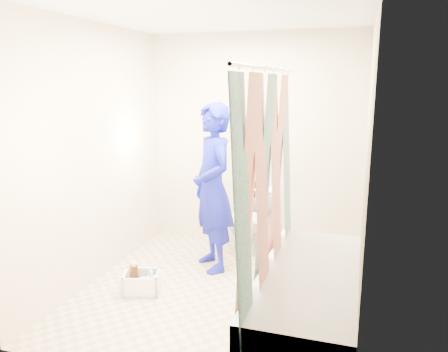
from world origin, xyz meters
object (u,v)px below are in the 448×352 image
(toilet, at_px, (252,221))
(cleaning_caddy, at_px, (143,283))
(bathtub, at_px, (308,300))
(plumber, at_px, (213,188))

(toilet, bearing_deg, cleaning_caddy, -101.72)
(bathtub, bearing_deg, plumber, 139.22)
(bathtub, xyz_separation_m, cleaning_caddy, (-1.49, 0.21, -0.18))
(plumber, bearing_deg, cleaning_caddy, -70.17)
(bathtub, distance_m, cleaning_caddy, 1.52)
(cleaning_caddy, bearing_deg, plumber, 40.91)
(plumber, relative_size, cleaning_caddy, 4.45)
(bathtub, xyz_separation_m, plumber, (-1.07, 0.92, 0.57))
(plumber, distance_m, cleaning_caddy, 1.12)
(plumber, height_order, cleaning_caddy, plumber)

